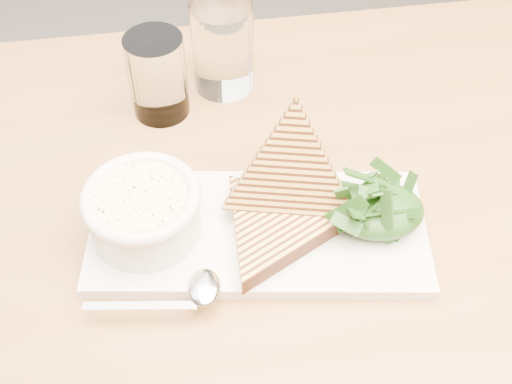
{
  "coord_description": "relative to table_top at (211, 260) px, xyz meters",
  "views": [
    {
      "loc": [
        -0.07,
        -0.47,
        1.29
      ],
      "look_at": [
        -0.01,
        -0.04,
        0.78
      ],
      "focal_mm": 45.0,
      "sensor_mm": 36.0,
      "label": 1
    }
  ],
  "objects": [
    {
      "name": "sandwich_lean",
      "position": [
        0.09,
        0.03,
        0.09
      ],
      "size": [
        0.19,
        0.18,
        0.19
      ],
      "primitive_type": null,
      "rotation": [
        1.12,
        0.0,
        -0.22
      ],
      "color": "gold",
      "rests_on": "sandwich_flat"
    },
    {
      "name": "glass_far",
      "position": [
        0.04,
        0.27,
        0.08
      ],
      "size": [
        0.08,
        0.08,
        0.12
      ],
      "primitive_type": "cylinder",
      "color": "white",
      "rests_on": "table_top"
    },
    {
      "name": "arugula_pile",
      "position": [
        0.18,
        0.0,
        0.06
      ],
      "size": [
        0.11,
        0.1,
        0.05
      ],
      "primitive_type": null,
      "color": "#2A5D1B",
      "rests_on": "platter"
    },
    {
      "name": "salad_base",
      "position": [
        0.18,
        0.0,
        0.05
      ],
      "size": [
        0.09,
        0.07,
        0.04
      ],
      "primitive_type": "ellipsoid",
      "color": "black",
      "rests_on": "platter"
    },
    {
      "name": "spoon_handle",
      "position": [
        -0.07,
        -0.07,
        0.04
      ],
      "size": [
        0.11,
        0.02,
        0.0
      ],
      "primitive_type": "cube",
      "rotation": [
        0.0,
        0.0,
        -0.11
      ],
      "color": "silver",
      "rests_on": "platter"
    },
    {
      "name": "spoon_bowl",
      "position": [
        -0.01,
        -0.06,
        0.04
      ],
      "size": [
        0.04,
        0.05,
        0.01
      ],
      "primitive_type": "ellipsoid",
      "rotation": [
        0.0,
        0.0,
        -0.11
      ],
      "color": "silver",
      "rests_on": "platter"
    },
    {
      "name": "soup",
      "position": [
        -0.06,
        0.02,
        0.09
      ],
      "size": [
        0.1,
        0.1,
        0.01
      ],
      "primitive_type": "cylinder",
      "color": "beige",
      "rests_on": "soup_bowl"
    },
    {
      "name": "platter",
      "position": [
        0.05,
        0.01,
        0.03
      ],
      "size": [
        0.37,
        0.2,
        0.02
      ],
      "primitive_type": "cube",
      "rotation": [
        0.0,
        0.0,
        -0.13
      ],
      "color": "silver",
      "rests_on": "table_top"
    },
    {
      "name": "table_leg_br",
      "position": [
        0.56,
        0.36,
        -0.37
      ],
      "size": [
        0.06,
        0.06,
        0.69
      ],
      "primitive_type": "cylinder",
      "color": "#8F6035",
      "rests_on": "ground"
    },
    {
      "name": "sandwich_flat",
      "position": [
        0.07,
        -0.0,
        0.05
      ],
      "size": [
        0.22,
        0.22,
        0.02
      ],
      "primitive_type": null,
      "rotation": [
        0.0,
        0.0,
        0.52
      ],
      "color": "gold",
      "rests_on": "platter"
    },
    {
      "name": "table_top",
      "position": [
        0.0,
        0.0,
        0.0
      ],
      "size": [
        1.25,
        0.85,
        0.04
      ],
      "primitive_type": "cube",
      "rotation": [
        0.0,
        0.0,
        0.03
      ],
      "color": "#8F6035",
      "rests_on": "ground"
    },
    {
      "name": "soup_bowl",
      "position": [
        -0.06,
        0.02,
        0.06
      ],
      "size": [
        0.11,
        0.11,
        0.05
      ],
      "primitive_type": "cylinder",
      "color": "silver",
      "rests_on": "platter"
    },
    {
      "name": "glass_near",
      "position": [
        -0.04,
        0.23,
        0.07
      ],
      "size": [
        0.07,
        0.07,
        0.11
      ],
      "primitive_type": "cylinder",
      "color": "white",
      "rests_on": "table_top"
    },
    {
      "name": "bowl_rim",
      "position": [
        -0.06,
        0.02,
        0.09
      ],
      "size": [
        0.12,
        0.12,
        0.01
      ],
      "primitive_type": "torus",
      "color": "silver",
      "rests_on": "soup_bowl"
    }
  ]
}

